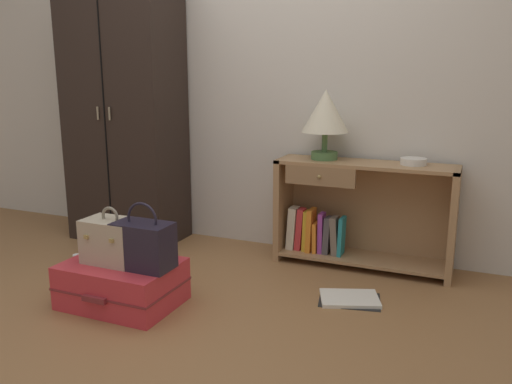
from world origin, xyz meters
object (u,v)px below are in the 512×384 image
object	(u,v)px
wardrobe	(125,111)
table_lamp	(325,114)
bottle	(78,272)
open_book_on_floor	(350,299)
bowl	(414,161)
bookshelf	(354,214)
train_case	(112,241)
handbag	(143,245)
suitcase_large	(122,283)

from	to	relation	value
wardrobe	table_lamp	bearing A→B (deg)	3.21
bottle	open_book_on_floor	world-z (taller)	bottle
open_book_on_floor	bowl	bearing A→B (deg)	68.72
bookshelf	train_case	xyz separation A→B (m)	(-1.06, -1.11, 0.02)
wardrobe	bookshelf	distance (m)	1.82
bookshelf	bowl	distance (m)	0.50
table_lamp	bottle	xyz separation A→B (m)	(-1.19, -1.01, -0.89)
bookshelf	bottle	world-z (taller)	bookshelf
handbag	open_book_on_floor	size ratio (longest dim) A/B	0.94
bookshelf	train_case	size ratio (longest dim) A/B	3.65
handbag	train_case	bearing A→B (deg)	179.03
train_case	table_lamp	bearing A→B (deg)	52.74
bowl	suitcase_large	size ratio (longest dim) A/B	0.26
wardrobe	suitcase_large	xyz separation A→B (m)	(0.69, -1.02, -0.84)
bowl	table_lamp	bearing A→B (deg)	-178.69
table_lamp	bowl	xyz separation A→B (m)	(0.56, 0.01, -0.27)
table_lamp	bowl	world-z (taller)	table_lamp
wardrobe	bowl	distance (m)	2.07
bookshelf	wardrobe	bearing A→B (deg)	-177.28
bowl	open_book_on_floor	bearing A→B (deg)	-111.28
train_case	handbag	bearing A→B (deg)	-0.97
bookshelf	bowl	size ratio (longest dim) A/B	7.14
train_case	handbag	size ratio (longest dim) A/B	0.87
bowl	suitcase_large	distance (m)	1.85
bookshelf	open_book_on_floor	distance (m)	0.67
handbag	bottle	xyz separation A→B (m)	(-0.55, 0.10, -0.27)
open_book_on_floor	bookshelf	bearing A→B (deg)	101.49
wardrobe	suitcase_large	world-z (taller)	wardrobe
table_lamp	open_book_on_floor	xyz separation A→B (m)	(0.33, -0.57, -0.97)
wardrobe	handbag	bearing A→B (deg)	-50.39
handbag	suitcase_large	bearing A→B (deg)	175.95
suitcase_large	bottle	world-z (taller)	suitcase_large
wardrobe	bottle	xyz separation A→B (m)	(0.30, -0.93, -0.87)
bowl	bottle	bearing A→B (deg)	-149.64
suitcase_large	open_book_on_floor	xyz separation A→B (m)	(1.13, 0.53, -0.11)
bowl	bottle	size ratio (longest dim) A/B	0.80
table_lamp	train_case	distance (m)	1.53
bottle	handbag	bearing A→B (deg)	-10.81
suitcase_large	bottle	distance (m)	0.40
bookshelf	table_lamp	xyz separation A→B (m)	(-0.21, 0.00, 0.64)
wardrobe	train_case	world-z (taller)	wardrobe
table_lamp	handbag	xyz separation A→B (m)	(-0.64, -1.11, -0.62)
table_lamp	bottle	bearing A→B (deg)	-139.64
bottle	open_book_on_floor	distance (m)	1.58
table_lamp	bottle	distance (m)	1.79
suitcase_large	handbag	bearing A→B (deg)	-4.05
bookshelf	handbag	distance (m)	1.40
bookshelf	handbag	xyz separation A→B (m)	(-0.85, -1.11, 0.03)
table_lamp	handbag	distance (m)	1.42
handbag	open_book_on_floor	world-z (taller)	handbag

